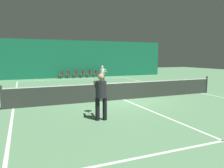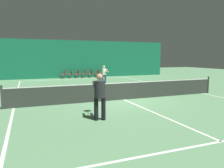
{
  "view_description": "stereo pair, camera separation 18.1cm",
  "coord_description": "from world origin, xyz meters",
  "px_view_note": "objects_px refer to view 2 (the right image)",
  "views": [
    {
      "loc": [
        -5.08,
        -10.58,
        2.31
      ],
      "look_at": [
        -0.98,
        -0.71,
        0.98
      ],
      "focal_mm": 35.0,
      "sensor_mm": 36.0,
      "label": 1
    },
    {
      "loc": [
        -4.91,
        -10.65,
        2.31
      ],
      "look_at": [
        -0.98,
        -0.71,
        0.98
      ],
      "focal_mm": 35.0,
      "sensor_mm": 36.0,
      "label": 2
    }
  ],
  "objects_px": {
    "tennis_ball": "(182,97)",
    "tennis_net": "(124,90)",
    "player_near": "(100,93)",
    "courtside_chair_4": "(91,73)",
    "player_far": "(104,73)",
    "courtside_chair_3": "(84,73)",
    "courtside_chair_6": "(103,73)",
    "courtside_chair_0": "(63,74)",
    "courtside_chair_1": "(71,74)",
    "courtside_chair_5": "(97,73)",
    "courtside_chair_2": "(77,74)"
  },
  "relations": [
    {
      "from": "courtside_chair_2",
      "to": "courtside_chair_0",
      "type": "bearing_deg",
      "value": -90.0
    },
    {
      "from": "courtside_chair_4",
      "to": "tennis_ball",
      "type": "xyz_separation_m",
      "value": [
        1.42,
        -13.87,
        -0.45
      ]
    },
    {
      "from": "player_near",
      "to": "courtside_chair_2",
      "type": "distance_m",
      "value": 16.59
    },
    {
      "from": "courtside_chair_3",
      "to": "courtside_chair_2",
      "type": "bearing_deg",
      "value": -90.0
    },
    {
      "from": "courtside_chair_2",
      "to": "courtside_chair_3",
      "type": "bearing_deg",
      "value": 90.0
    },
    {
      "from": "courtside_chair_0",
      "to": "courtside_chair_6",
      "type": "bearing_deg",
      "value": 90.0
    },
    {
      "from": "player_near",
      "to": "courtside_chair_5",
      "type": "distance_m",
      "value": 17.13
    },
    {
      "from": "courtside_chair_4",
      "to": "courtside_chair_2",
      "type": "bearing_deg",
      "value": -90.0
    },
    {
      "from": "courtside_chair_0",
      "to": "courtside_chair_1",
      "type": "bearing_deg",
      "value": 90.0
    },
    {
      "from": "tennis_net",
      "to": "tennis_ball",
      "type": "relative_size",
      "value": 181.82
    },
    {
      "from": "player_near",
      "to": "courtside_chair_3",
      "type": "height_order",
      "value": "player_near"
    },
    {
      "from": "courtside_chair_3",
      "to": "courtside_chair_4",
      "type": "bearing_deg",
      "value": 90.0
    },
    {
      "from": "courtside_chair_3",
      "to": "tennis_net",
      "type": "bearing_deg",
      "value": -5.01
    },
    {
      "from": "player_near",
      "to": "courtside_chair_5",
      "type": "relative_size",
      "value": 2.04
    },
    {
      "from": "courtside_chair_0",
      "to": "courtside_chair_5",
      "type": "distance_m",
      "value": 3.83
    },
    {
      "from": "courtside_chair_0",
      "to": "courtside_chair_1",
      "type": "xyz_separation_m",
      "value": [
        0.77,
        0.0,
        0.0
      ]
    },
    {
      "from": "player_near",
      "to": "courtside_chair_0",
      "type": "relative_size",
      "value": 2.04
    },
    {
      "from": "tennis_net",
      "to": "courtside_chair_6",
      "type": "height_order",
      "value": "tennis_net"
    },
    {
      "from": "courtside_chair_2",
      "to": "courtside_chair_5",
      "type": "relative_size",
      "value": 1.0
    },
    {
      "from": "player_far",
      "to": "courtside_chair_1",
      "type": "xyz_separation_m",
      "value": [
        -1.75,
        6.07,
        -0.43
      ]
    },
    {
      "from": "player_near",
      "to": "tennis_ball",
      "type": "relative_size",
      "value": 26.03
    },
    {
      "from": "tennis_net",
      "to": "player_near",
      "type": "bearing_deg",
      "value": -127.59
    },
    {
      "from": "courtside_chair_0",
      "to": "courtside_chair_5",
      "type": "xyz_separation_m",
      "value": [
        3.83,
        0.0,
        0.0
      ]
    },
    {
      "from": "courtside_chair_4",
      "to": "courtside_chair_6",
      "type": "height_order",
      "value": "same"
    },
    {
      "from": "courtside_chair_1",
      "to": "courtside_chair_4",
      "type": "distance_m",
      "value": 2.3
    },
    {
      "from": "tennis_ball",
      "to": "courtside_chair_4",
      "type": "bearing_deg",
      "value": 95.86
    },
    {
      "from": "courtside_chair_3",
      "to": "courtside_chair_6",
      "type": "height_order",
      "value": "same"
    },
    {
      "from": "courtside_chair_4",
      "to": "courtside_chair_5",
      "type": "bearing_deg",
      "value": 90.0
    },
    {
      "from": "courtside_chair_5",
      "to": "tennis_ball",
      "type": "height_order",
      "value": "courtside_chair_5"
    },
    {
      "from": "courtside_chair_1",
      "to": "courtside_chair_0",
      "type": "bearing_deg",
      "value": -90.0
    },
    {
      "from": "tennis_net",
      "to": "courtside_chair_4",
      "type": "xyz_separation_m",
      "value": [
        1.92,
        13.17,
        -0.03
      ]
    },
    {
      "from": "tennis_net",
      "to": "courtside_chair_0",
      "type": "xyz_separation_m",
      "value": [
        -1.14,
        13.17,
        -0.03
      ]
    },
    {
      "from": "courtside_chair_0",
      "to": "courtside_chair_2",
      "type": "relative_size",
      "value": 1.0
    },
    {
      "from": "courtside_chair_4",
      "to": "tennis_ball",
      "type": "relative_size",
      "value": 12.73
    },
    {
      "from": "courtside_chair_3",
      "to": "courtside_chair_5",
      "type": "relative_size",
      "value": 1.0
    },
    {
      "from": "courtside_chair_1",
      "to": "courtside_chair_5",
      "type": "height_order",
      "value": "same"
    },
    {
      "from": "tennis_ball",
      "to": "tennis_net",
      "type": "bearing_deg",
      "value": 168.15
    },
    {
      "from": "player_far",
      "to": "courtside_chair_3",
      "type": "relative_size",
      "value": 1.87
    },
    {
      "from": "player_near",
      "to": "courtside_chair_6",
      "type": "distance_m",
      "value": 17.38
    },
    {
      "from": "tennis_net",
      "to": "tennis_ball",
      "type": "height_order",
      "value": "tennis_net"
    },
    {
      "from": "tennis_net",
      "to": "courtside_chair_5",
      "type": "xyz_separation_m",
      "value": [
        2.68,
        13.17,
        -0.03
      ]
    },
    {
      "from": "tennis_net",
      "to": "courtside_chair_4",
      "type": "distance_m",
      "value": 13.31
    },
    {
      "from": "courtside_chair_0",
      "to": "courtside_chair_6",
      "type": "distance_m",
      "value": 4.59
    },
    {
      "from": "player_near",
      "to": "player_far",
      "type": "bearing_deg",
      "value": -9.4
    },
    {
      "from": "courtside_chair_5",
      "to": "tennis_ball",
      "type": "relative_size",
      "value": 12.73
    },
    {
      "from": "courtside_chair_5",
      "to": "tennis_ball",
      "type": "xyz_separation_m",
      "value": [
        0.66,
        -13.87,
        -0.45
      ]
    },
    {
      "from": "tennis_ball",
      "to": "courtside_chair_3",
      "type": "bearing_deg",
      "value": 98.96
    },
    {
      "from": "courtside_chair_1",
      "to": "tennis_ball",
      "type": "distance_m",
      "value": 14.37
    },
    {
      "from": "player_near",
      "to": "courtside_chair_4",
      "type": "height_order",
      "value": "player_near"
    },
    {
      "from": "tennis_net",
      "to": "courtside_chair_6",
      "type": "bearing_deg",
      "value": 75.32
    }
  ]
}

